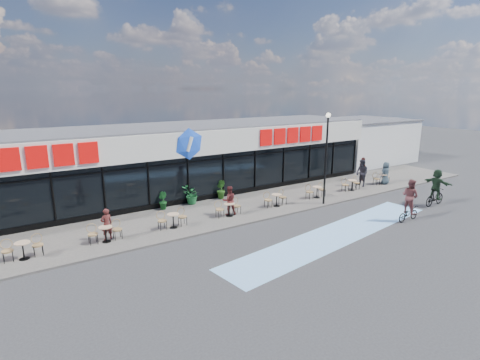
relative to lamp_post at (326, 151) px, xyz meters
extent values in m
plane|color=#28282B|center=(-6.88, -2.30, -3.35)|extent=(120.00, 120.00, 0.00)
cube|color=#58534E|center=(-6.88, 2.20, -3.30)|extent=(44.00, 5.00, 0.10)
cube|color=#73A6D9|center=(-2.88, -3.80, -3.35)|extent=(14.17, 4.13, 0.01)
cube|color=black|center=(-6.88, 7.70, -1.85)|extent=(30.00, 6.00, 3.00)
cube|color=beige|center=(-6.88, 7.55, 0.40)|extent=(30.60, 6.30, 1.50)
cube|color=#47474C|center=(-6.88, 7.70, 1.20)|extent=(30.60, 6.30, 0.10)
cube|color=navy|center=(-6.88, 4.66, -0.30)|extent=(30.60, 0.08, 0.18)
cube|color=black|center=(-6.88, 4.67, -0.70)|extent=(30.00, 0.06, 0.08)
cube|color=black|center=(-6.88, 4.68, -3.15)|extent=(30.00, 0.10, 0.40)
cube|color=#B30706|center=(-14.88, 4.40, 0.45)|extent=(5.63, 0.18, 1.10)
cube|color=#B30706|center=(1.12, 4.40, 0.45)|extent=(5.63, 0.18, 1.10)
ellipsoid|color=blue|center=(-6.88, 4.40, 0.45)|extent=(1.90, 0.24, 1.90)
cylinder|color=black|center=(-14.38, 4.67, -1.85)|extent=(0.10, 0.10, 3.00)
cylinder|color=black|center=(-11.88, 4.67, -1.85)|extent=(0.10, 0.10, 3.00)
cylinder|color=black|center=(-9.38, 4.67, -1.85)|extent=(0.10, 0.10, 3.00)
cylinder|color=black|center=(-6.88, 4.67, -1.85)|extent=(0.10, 0.10, 3.00)
cylinder|color=black|center=(-4.38, 4.67, -1.85)|extent=(0.10, 0.10, 3.00)
cylinder|color=black|center=(-1.88, 4.67, -1.85)|extent=(0.10, 0.10, 3.00)
cylinder|color=black|center=(0.62, 4.67, -1.85)|extent=(0.10, 0.10, 3.00)
cylinder|color=black|center=(3.12, 4.67, -1.85)|extent=(0.10, 0.10, 3.00)
cylinder|color=black|center=(5.62, 4.67, -1.85)|extent=(0.10, 0.10, 3.00)
cylinder|color=black|center=(8.12, 4.67, -1.85)|extent=(0.10, 0.10, 3.00)
cube|color=silver|center=(13.62, 8.70, -1.35)|extent=(9.00, 7.00, 4.00)
cube|color=#47474C|center=(13.62, 8.70, 0.70)|extent=(9.20, 7.20, 0.12)
cylinder|color=black|center=(0.00, 0.00, -0.61)|extent=(0.12, 0.12, 5.28)
sphere|color=#FFF2CC|center=(0.00, 0.00, 2.13)|extent=(0.28, 0.28, 0.28)
cylinder|color=tan|center=(-16.05, 1.16, -2.53)|extent=(0.60, 0.60, 0.04)
cylinder|color=black|center=(-16.05, 1.16, -2.88)|extent=(0.06, 0.06, 0.70)
cylinder|color=black|center=(-16.05, 1.16, -3.24)|extent=(0.40, 0.40, 0.02)
cylinder|color=tan|center=(-12.73, 1.16, -2.53)|extent=(0.60, 0.60, 0.04)
cylinder|color=black|center=(-12.73, 1.16, -2.88)|extent=(0.06, 0.06, 0.70)
cylinder|color=black|center=(-12.73, 1.16, -3.24)|extent=(0.40, 0.40, 0.02)
cylinder|color=tan|center=(-9.41, 1.16, -2.53)|extent=(0.60, 0.60, 0.04)
cylinder|color=black|center=(-9.41, 1.16, -2.88)|extent=(0.06, 0.06, 0.70)
cylinder|color=black|center=(-9.41, 1.16, -3.24)|extent=(0.40, 0.40, 0.02)
cylinder|color=tan|center=(-6.08, 1.16, -2.53)|extent=(0.60, 0.60, 0.04)
cylinder|color=black|center=(-6.08, 1.16, -2.88)|extent=(0.06, 0.06, 0.70)
cylinder|color=black|center=(-6.08, 1.16, -3.24)|extent=(0.40, 0.40, 0.02)
cylinder|color=tan|center=(-2.76, 1.16, -2.53)|extent=(0.60, 0.60, 0.04)
cylinder|color=black|center=(-2.76, 1.16, -2.88)|extent=(0.06, 0.06, 0.70)
cylinder|color=black|center=(-2.76, 1.16, -3.24)|extent=(0.40, 0.40, 0.02)
cylinder|color=tan|center=(0.56, 1.16, -2.53)|extent=(0.60, 0.60, 0.04)
cylinder|color=black|center=(0.56, 1.16, -2.88)|extent=(0.06, 0.06, 0.70)
cylinder|color=black|center=(0.56, 1.16, -3.24)|extent=(0.40, 0.40, 0.02)
cylinder|color=tan|center=(3.89, 1.16, -2.53)|extent=(0.60, 0.60, 0.04)
cylinder|color=black|center=(3.89, 1.16, -2.88)|extent=(0.06, 0.06, 0.70)
cylinder|color=black|center=(3.89, 1.16, -3.24)|extent=(0.40, 0.40, 0.02)
cylinder|color=tan|center=(7.21, 1.16, -2.53)|extent=(0.60, 0.60, 0.04)
cylinder|color=black|center=(7.21, 1.16, -2.88)|extent=(0.06, 0.06, 0.70)
cylinder|color=black|center=(7.21, 1.16, -3.24)|extent=(0.40, 0.40, 0.02)
imported|color=#1B5F2C|center=(-6.89, 4.32, -2.68)|extent=(1.29, 1.21, 1.15)
imported|color=#154C1C|center=(-8.72, 4.36, -2.74)|extent=(0.53, 0.62, 1.02)
imported|color=#2A5E1B|center=(-4.75, 4.43, -2.67)|extent=(0.59, 0.70, 1.16)
imported|color=#431918|center=(-12.61, 1.42, -2.50)|extent=(0.61, 0.47, 1.51)
imported|color=#4E1B1C|center=(-5.94, 1.42, -2.44)|extent=(0.93, 0.81, 1.64)
imported|color=black|center=(5.42, 1.62, -2.29)|extent=(0.84, 1.02, 1.94)
imported|color=#481C1A|center=(6.91, 2.80, -2.36)|extent=(0.83, 1.13, 1.78)
imported|color=#2D3C46|center=(7.36, 1.06, -2.42)|extent=(0.81, 0.53, 1.66)
imported|color=black|center=(1.80, -4.52, -2.94)|extent=(1.58, 0.55, 0.83)
imported|color=brown|center=(1.80, -4.52, -1.96)|extent=(0.71, 0.92, 1.88)
imported|color=black|center=(5.66, -3.75, -2.80)|extent=(1.85, 0.55, 1.11)
imported|color=black|center=(5.66, -3.75, -1.99)|extent=(0.57, 1.71, 1.83)
camera|label=1|loc=(-16.28, -15.73, 3.62)|focal=28.00mm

